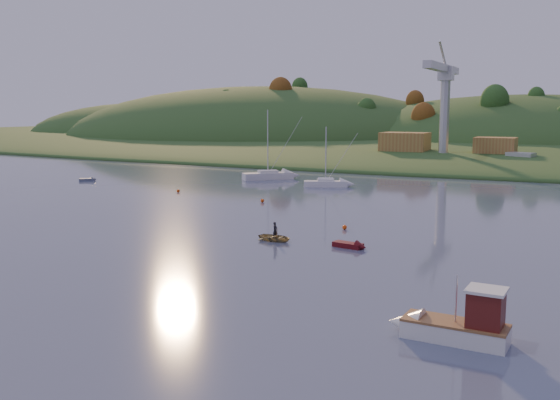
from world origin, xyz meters
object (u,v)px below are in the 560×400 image
at_px(fishing_boat, 447,323).
at_px(red_tender, 354,246).
at_px(sailboat_far, 326,183).
at_px(canoe, 275,237).
at_px(grey_dinghy, 90,180).
at_px(sailboat_near, 268,175).

relative_size(fishing_boat, red_tender, 1.95).
distance_m(fishing_boat, sailboat_far, 69.55).
xyz_separation_m(sailboat_far, canoe, (12.37, -42.05, -0.31)).
bearing_deg(grey_dinghy, red_tender, -68.34).
height_order(sailboat_far, canoe, sailboat_far).
bearing_deg(sailboat_far, red_tender, -87.57).
height_order(fishing_boat, canoe, fishing_boat).
xyz_separation_m(fishing_boat, grey_dinghy, (-74.45, 49.90, -0.71)).
distance_m(sailboat_far, red_tender, 46.43).
bearing_deg(sailboat_near, fishing_boat, -99.78).
distance_m(red_tender, grey_dinghy, 68.83).
bearing_deg(fishing_boat, sailboat_far, -59.52).
height_order(sailboat_near, red_tender, sailboat_near).
distance_m(sailboat_far, grey_dinghy, 42.80).
bearing_deg(sailboat_far, fishing_boat, -85.22).
bearing_deg(canoe, grey_dinghy, 66.69).
relative_size(sailboat_far, grey_dinghy, 3.26).
bearing_deg(grey_dinghy, sailboat_near, -11.33).
relative_size(fishing_boat, sailboat_near, 0.54).
relative_size(sailboat_near, sailboat_far, 1.28).
relative_size(sailboat_near, red_tender, 3.65).
bearing_deg(red_tender, canoe, -167.66).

